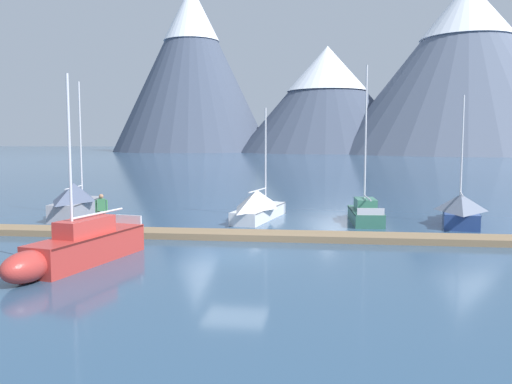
% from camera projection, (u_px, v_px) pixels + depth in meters
% --- Properties ---
extents(ground_plane, '(700.00, 700.00, 0.00)m').
position_uv_depth(ground_plane, '(235.00, 256.00, 21.46)').
color(ground_plane, '#2D4C6B').
extents(mountain_west_summit, '(63.08, 63.08, 65.78)m').
position_uv_depth(mountain_west_summit, '(192.00, 67.00, 215.96)').
color(mountain_west_summit, '#424C60').
rests_on(mountain_west_summit, ground).
extents(mountain_central_massif, '(67.77, 67.77, 39.63)m').
position_uv_depth(mountain_central_massif, '(327.00, 97.00, 203.36)').
color(mountain_central_massif, '#424C60').
rests_on(mountain_central_massif, ground).
extents(mountain_shoulder_ridge, '(89.69, 89.69, 57.91)m').
position_uv_depth(mountain_shoulder_ridge, '(466.00, 66.00, 183.81)').
color(mountain_shoulder_ridge, slate).
rests_on(mountain_shoulder_ridge, ground).
extents(dock, '(26.81, 2.23, 0.30)m').
position_uv_depth(dock, '(250.00, 235.00, 25.38)').
color(dock, '#846B4C').
rests_on(dock, ground).
extents(sailboat_nearest_berth, '(2.24, 6.28, 8.11)m').
position_uv_depth(sailboat_nearest_berth, '(77.00, 201.00, 32.27)').
color(sailboat_nearest_berth, '#93939E').
rests_on(sailboat_nearest_berth, ground).
extents(sailboat_second_berth, '(2.67, 7.09, 6.94)m').
position_uv_depth(sailboat_second_berth, '(78.00, 248.00, 19.77)').
color(sailboat_second_berth, '#B2332D').
rests_on(sailboat_second_berth, ground).
extents(sailboat_mid_dock_port, '(2.73, 7.04, 6.51)m').
position_uv_depth(sailboat_mid_dock_port, '(259.00, 205.00, 31.42)').
color(sailboat_mid_dock_port, white).
rests_on(sailboat_mid_dock_port, ground).
extents(sailboat_mid_dock_starboard, '(1.87, 5.31, 8.76)m').
position_uv_depth(sailboat_mid_dock_starboard, '(365.00, 212.00, 30.52)').
color(sailboat_mid_dock_starboard, '#336B56').
rests_on(sailboat_mid_dock_starboard, ground).
extents(sailboat_far_berth, '(2.81, 6.61, 7.06)m').
position_uv_depth(sailboat_far_berth, '(460.00, 210.00, 29.78)').
color(sailboat_far_berth, navy).
rests_on(sailboat_far_berth, ground).
extents(person_on_dock, '(0.55, 0.35, 1.69)m').
position_uv_depth(person_on_dock, '(102.00, 209.00, 26.33)').
color(person_on_dock, brown).
rests_on(person_on_dock, dock).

